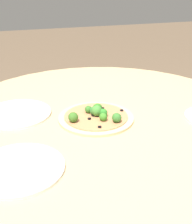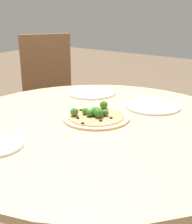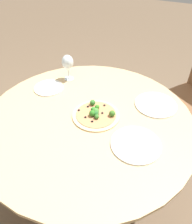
{
  "view_description": "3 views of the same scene",
  "coord_description": "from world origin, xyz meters",
  "px_view_note": "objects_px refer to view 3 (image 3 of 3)",
  "views": [
    {
      "loc": [
        -1.1,
        0.35,
        1.26
      ],
      "look_at": [
        -0.04,
        0.04,
        0.74
      ],
      "focal_mm": 50.0,
      "sensor_mm": 36.0,
      "label": 1
    },
    {
      "loc": [
        0.72,
        -1.01,
        1.19
      ],
      "look_at": [
        -0.04,
        0.04,
        0.74
      ],
      "focal_mm": 50.0,
      "sensor_mm": 36.0,
      "label": 2
    },
    {
      "loc": [
        0.9,
        0.47,
        1.62
      ],
      "look_at": [
        -0.04,
        0.04,
        0.74
      ],
      "focal_mm": 35.0,
      "sensor_mm": 36.0,
      "label": 3
    }
  ],
  "objects_px": {
    "pizza": "(96,114)",
    "plate_far": "(136,144)",
    "wine_glass": "(68,63)",
    "plate_near": "(156,105)",
    "plate_side": "(49,88)"
  },
  "relations": [
    {
      "from": "wine_glass",
      "to": "pizza",
      "type": "bearing_deg",
      "value": 50.92
    },
    {
      "from": "wine_glass",
      "to": "plate_near",
      "type": "distance_m",
      "value": 0.7
    },
    {
      "from": "wine_glass",
      "to": "plate_far",
      "type": "distance_m",
      "value": 0.81
    },
    {
      "from": "pizza",
      "to": "plate_far",
      "type": "xyz_separation_m",
      "value": [
        0.13,
        0.3,
        -0.01
      ]
    },
    {
      "from": "plate_near",
      "to": "plate_side",
      "type": "bearing_deg",
      "value": -79.98
    },
    {
      "from": "pizza",
      "to": "plate_far",
      "type": "bearing_deg",
      "value": 66.24
    },
    {
      "from": "pizza",
      "to": "wine_glass",
      "type": "xyz_separation_m",
      "value": [
        -0.3,
        -0.37,
        0.13
      ]
    },
    {
      "from": "pizza",
      "to": "plate_far",
      "type": "distance_m",
      "value": 0.32
    },
    {
      "from": "pizza",
      "to": "wine_glass",
      "type": "bearing_deg",
      "value": -129.08
    },
    {
      "from": "wine_glass",
      "to": "plate_side",
      "type": "relative_size",
      "value": 0.94
    },
    {
      "from": "plate_near",
      "to": "plate_far",
      "type": "distance_m",
      "value": 0.39
    },
    {
      "from": "pizza",
      "to": "plate_near",
      "type": "height_order",
      "value": "pizza"
    },
    {
      "from": "plate_near",
      "to": "plate_side",
      "type": "relative_size",
      "value": 1.3
    },
    {
      "from": "plate_near",
      "to": "wine_glass",
      "type": "bearing_deg",
      "value": -93.59
    },
    {
      "from": "pizza",
      "to": "plate_side",
      "type": "relative_size",
      "value": 1.42
    }
  ]
}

